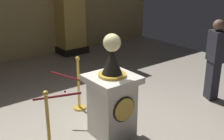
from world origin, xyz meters
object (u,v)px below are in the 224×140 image
pedestal_clock (112,98)px  stanchion_far (49,134)px  stanchion_near (79,91)px  bystander_guest (215,58)px

pedestal_clock → stanchion_far: 1.13m
pedestal_clock → stanchion_near: (0.07, 1.13, -0.29)m
pedestal_clock → bystander_guest: bearing=-3.6°
stanchion_near → stanchion_far: (-1.15, -1.04, -0.01)m
pedestal_clock → stanchion_near: 1.17m
pedestal_clock → stanchion_near: pedestal_clock is taller
pedestal_clock → bystander_guest: pedestal_clock is taller
bystander_guest → pedestal_clock: bearing=176.4°
pedestal_clock → stanchion_far: bearing=175.2°
stanchion_near → stanchion_far: bearing=-137.8°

